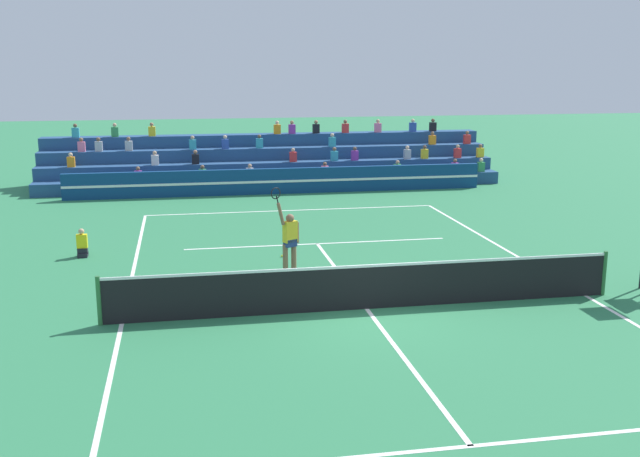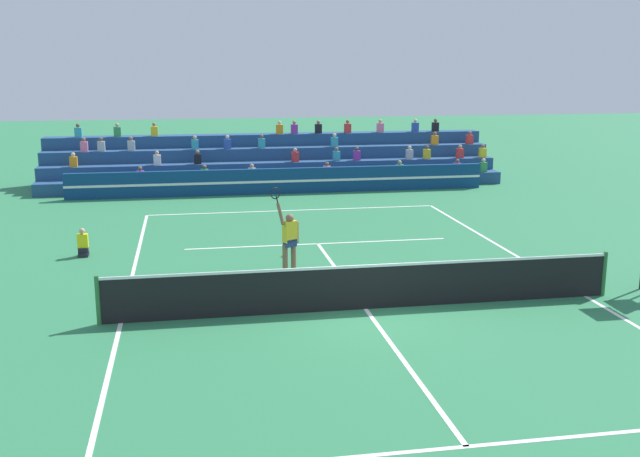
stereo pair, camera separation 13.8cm
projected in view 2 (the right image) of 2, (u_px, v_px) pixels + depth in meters
name	position (u px, v px, depth m)	size (l,w,h in m)	color
ground_plane	(366.00, 309.00, 17.27)	(120.00, 120.00, 0.00)	#2D7A4C
court_lines	(366.00, 309.00, 17.27)	(11.10, 23.90, 0.01)	white
tennis_net	(366.00, 286.00, 17.16)	(12.00, 0.10, 1.10)	#2D6B38
sponsor_banner_wall	(281.00, 181.00, 32.25)	(18.00, 0.26, 1.10)	navy
bleacher_stand	(273.00, 165.00, 35.24)	(20.84, 3.80, 2.83)	navy
ball_kid_courtside	(83.00, 245.00, 21.88)	(0.30, 0.36, 0.84)	black
tennis_player	(289.00, 241.00, 19.61)	(0.82, 0.51, 2.50)	brown
tennis_ball	(282.00, 256.00, 21.87)	(0.07, 0.07, 0.07)	#C6DB33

